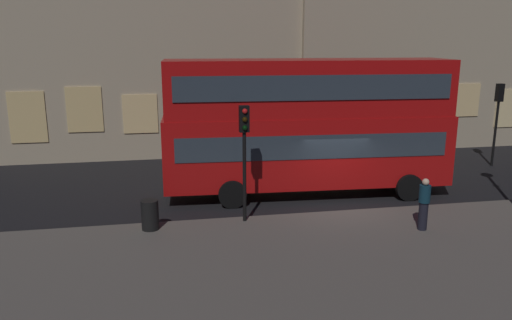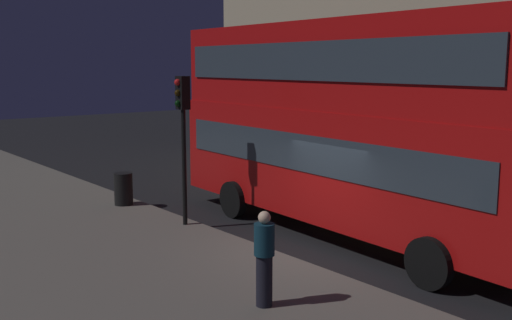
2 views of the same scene
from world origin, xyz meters
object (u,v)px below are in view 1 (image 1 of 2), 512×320
object	(u,v)px
double_decker_bus	(308,121)
litter_bin	(150,215)
traffic_light_near_kerb	(244,139)
pedestrian	(424,204)
traffic_light_far_side	(498,107)

from	to	relation	value
double_decker_bus	litter_bin	distance (m)	7.17
traffic_light_near_kerb	pedestrian	size ratio (longest dim) A/B	2.29
double_decker_bus	traffic_light_near_kerb	distance (m)	4.08
pedestrian	litter_bin	distance (m)	8.75
pedestrian	traffic_light_near_kerb	bearing A→B (deg)	90.81
litter_bin	traffic_light_far_side	bearing A→B (deg)	19.90
traffic_light_near_kerb	double_decker_bus	bearing A→B (deg)	44.16
traffic_light_near_kerb	pedestrian	bearing A→B (deg)	-17.96
pedestrian	traffic_light_far_side	bearing A→B (deg)	-26.75
litter_bin	traffic_light_near_kerb	bearing A→B (deg)	3.70
pedestrian	litter_bin	world-z (taller)	pedestrian
traffic_light_far_side	litter_bin	xyz separation A→B (m)	(-16.35, -5.92, -2.28)
traffic_light_far_side	litter_bin	size ratio (longest dim) A/B	4.14
double_decker_bus	traffic_light_near_kerb	bearing A→B (deg)	-133.07
double_decker_bus	pedestrian	xyz separation A→B (m)	(2.55, -4.64, -2.00)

